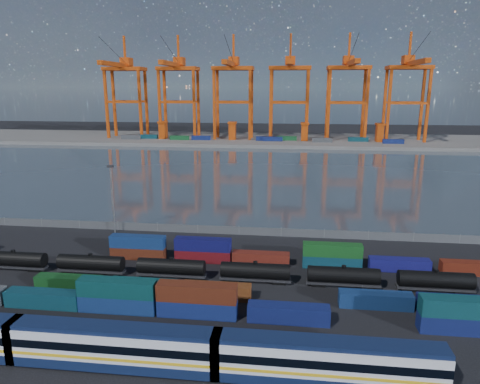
# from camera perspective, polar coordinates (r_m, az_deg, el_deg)

# --- Properties ---
(ground) EXTENTS (700.00, 700.00, 0.00)m
(ground) POSITION_cam_1_polar(r_m,az_deg,el_deg) (76.83, -2.70, -12.65)
(ground) COLOR black
(ground) RESTS_ON ground
(harbor_water) EXTENTS (700.00, 700.00, 0.00)m
(harbor_water) POSITION_cam_1_polar(r_m,az_deg,el_deg) (176.54, 2.87, 2.62)
(harbor_water) COLOR #313D47
(harbor_water) RESTS_ON ground
(far_quay) EXTENTS (700.00, 70.00, 2.00)m
(far_quay) POSITION_cam_1_polar(r_m,az_deg,el_deg) (280.02, 4.37, 6.96)
(far_quay) COLOR #514F4C
(far_quay) RESTS_ON ground
(distant_mountains) EXTENTS (2470.00, 1100.00, 520.00)m
(distant_mountains) POSITION_cam_1_polar(r_m,az_deg,el_deg) (1678.94, 9.03, 20.02)
(distant_mountains) COLOR #1E2630
(distant_mountains) RESTS_ON ground
(passenger_train) EXTENTS (79.20, 3.36, 5.76)m
(passenger_train) POSITION_cam_1_polar(r_m,az_deg,el_deg) (58.49, -16.52, -19.20)
(passenger_train) COLOR silver
(passenger_train) RESTS_ON ground
(container_row_south) EXTENTS (140.08, 2.49, 5.30)m
(container_row_south) POSITION_cam_1_polar(r_m,az_deg,el_deg) (66.45, 2.91, -15.00)
(container_row_south) COLOR #393B3E
(container_row_south) RESTS_ON ground
(container_row_mid) EXTENTS (141.55, 2.34, 4.98)m
(container_row_mid) POSITION_cam_1_polar(r_m,az_deg,el_deg) (77.59, -16.18, -11.72)
(container_row_mid) COLOR #393B3D
(container_row_mid) RESTS_ON ground
(container_row_north) EXTENTS (140.66, 2.30, 4.90)m
(container_row_north) POSITION_cam_1_polar(r_m,az_deg,el_deg) (86.11, -1.15, -8.28)
(container_row_north) COLOR navy
(container_row_north) RESTS_ON ground
(tanker_string) EXTENTS (121.38, 2.77, 3.96)m
(tanker_string) POSITION_cam_1_polar(r_m,az_deg,el_deg) (83.09, -14.37, -9.47)
(tanker_string) COLOR black
(tanker_string) RESTS_ON ground
(waterfront_fence) EXTENTS (160.12, 0.12, 2.20)m
(waterfront_fence) POSITION_cam_1_polar(r_m,az_deg,el_deg) (102.06, -0.13, -5.18)
(waterfront_fence) COLOR #595B5E
(waterfront_fence) RESTS_ON ground
(yard_light_mast) EXTENTS (1.60, 0.40, 16.60)m
(yard_light_mast) POSITION_cam_1_polar(r_m,az_deg,el_deg) (105.60, -16.65, -0.43)
(yard_light_mast) COLOR slate
(yard_light_mast) RESTS_ON ground
(gantry_cranes) EXTENTS (200.28, 48.53, 65.72)m
(gantry_cranes) POSITION_cam_1_polar(r_m,az_deg,el_deg) (271.80, 2.83, 15.08)
(gantry_cranes) COLOR #BF410D
(gantry_cranes) RESTS_ON ground
(quay_containers) EXTENTS (172.58, 10.99, 2.60)m
(quay_containers) POSITION_cam_1_polar(r_m,az_deg,el_deg) (266.04, 1.86, 7.14)
(quay_containers) COLOR navy
(quay_containers) RESTS_ON far_quay
(straddle_carriers) EXTENTS (140.00, 7.00, 11.10)m
(straddle_carriers) POSITION_cam_1_polar(r_m,az_deg,el_deg) (269.47, 3.77, 8.16)
(straddle_carriers) COLOR #BF410D
(straddle_carriers) RESTS_ON far_quay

